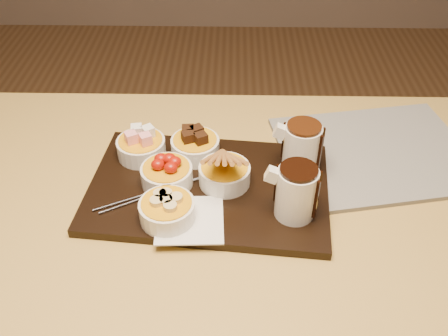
{
  "coord_description": "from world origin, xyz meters",
  "views": [
    {
      "loc": [
        0.06,
        -0.68,
        1.41
      ],
      "look_at": [
        0.04,
        0.04,
        0.81
      ],
      "focal_mm": 40.0,
      "sensor_mm": 36.0,
      "label": 1
    }
  ],
  "objects_px": {
    "dining_table": "(202,240)",
    "pitcher_dark_chocolate": "(296,193)",
    "bowl_strawberries": "(167,176)",
    "pitcher_milk_chocolate": "(302,149)",
    "newspaper": "(375,153)",
    "serving_board": "(209,188)"
  },
  "relations": [
    {
      "from": "dining_table",
      "to": "pitcher_dark_chocolate",
      "type": "height_order",
      "value": "pitcher_dark_chocolate"
    },
    {
      "from": "dining_table",
      "to": "bowl_strawberries",
      "type": "relative_size",
      "value": 12.0
    },
    {
      "from": "pitcher_milk_chocolate",
      "to": "newspaper",
      "type": "distance_m",
      "value": 0.2
    },
    {
      "from": "serving_board",
      "to": "pitcher_milk_chocolate",
      "type": "height_order",
      "value": "pitcher_milk_chocolate"
    },
    {
      "from": "bowl_strawberries",
      "to": "pitcher_dark_chocolate",
      "type": "height_order",
      "value": "pitcher_dark_chocolate"
    },
    {
      "from": "serving_board",
      "to": "newspaper",
      "type": "xyz_separation_m",
      "value": [
        0.35,
        0.12,
        -0.0
      ]
    },
    {
      "from": "serving_board",
      "to": "dining_table",
      "type": "bearing_deg",
      "value": -102.77
    },
    {
      "from": "dining_table",
      "to": "pitcher_dark_chocolate",
      "type": "distance_m",
      "value": 0.24
    },
    {
      "from": "bowl_strawberries",
      "to": "pitcher_milk_chocolate",
      "type": "distance_m",
      "value": 0.27
    },
    {
      "from": "newspaper",
      "to": "pitcher_milk_chocolate",
      "type": "bearing_deg",
      "value": -168.51
    },
    {
      "from": "bowl_strawberries",
      "to": "pitcher_dark_chocolate",
      "type": "relative_size",
      "value": 1.01
    },
    {
      "from": "pitcher_dark_chocolate",
      "to": "dining_table",
      "type": "bearing_deg",
      "value": 173.82
    },
    {
      "from": "dining_table",
      "to": "serving_board",
      "type": "distance_m",
      "value": 0.12
    },
    {
      "from": "bowl_strawberries",
      "to": "pitcher_dark_chocolate",
      "type": "bearing_deg",
      "value": -18.09
    },
    {
      "from": "dining_table",
      "to": "newspaper",
      "type": "relative_size",
      "value": 3.04
    },
    {
      "from": "pitcher_dark_chocolate",
      "to": "serving_board",
      "type": "bearing_deg",
      "value": 160.02
    },
    {
      "from": "pitcher_dark_chocolate",
      "to": "newspaper",
      "type": "distance_m",
      "value": 0.28
    },
    {
      "from": "dining_table",
      "to": "pitcher_dark_chocolate",
      "type": "bearing_deg",
      "value": -11.61
    },
    {
      "from": "pitcher_dark_chocolate",
      "to": "pitcher_milk_chocolate",
      "type": "distance_m",
      "value": 0.13
    },
    {
      "from": "bowl_strawberries",
      "to": "pitcher_dark_chocolate",
      "type": "xyz_separation_m",
      "value": [
        0.24,
        -0.08,
        0.03
      ]
    },
    {
      "from": "dining_table",
      "to": "pitcher_milk_chocolate",
      "type": "height_order",
      "value": "pitcher_milk_chocolate"
    },
    {
      "from": "bowl_strawberries",
      "to": "pitcher_milk_chocolate",
      "type": "bearing_deg",
      "value": 10.96
    }
  ]
}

